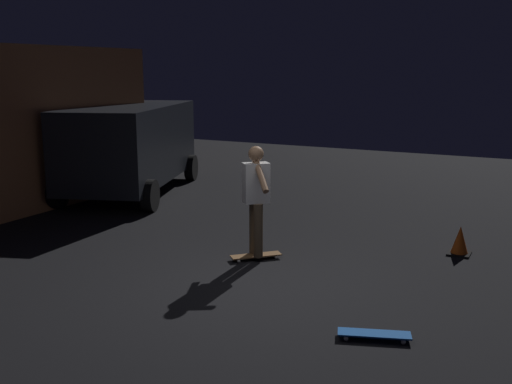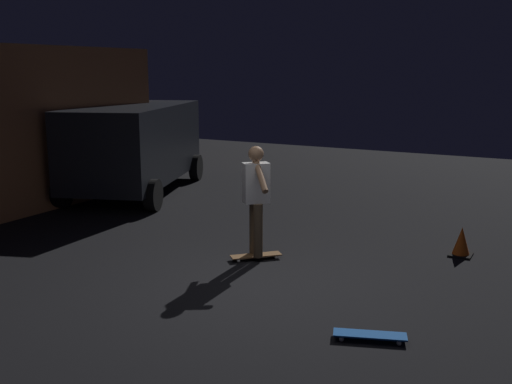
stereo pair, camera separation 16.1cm
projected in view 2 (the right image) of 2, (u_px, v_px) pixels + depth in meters
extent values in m
plane|color=black|center=(249.00, 290.00, 7.82)|extent=(28.00, 28.00, 0.00)
cube|color=black|center=(135.00, 142.00, 13.77)|extent=(4.97, 3.34, 1.70)
cube|color=black|center=(164.00, 119.00, 15.91)|extent=(0.65, 1.67, 0.64)
cylinder|color=black|center=(123.00, 166.00, 15.78)|extent=(0.70, 0.43, 0.66)
cylinder|color=black|center=(196.00, 167.00, 15.49)|extent=(0.70, 0.43, 0.66)
cylinder|color=black|center=(62.00, 192.00, 12.40)|extent=(0.70, 0.43, 0.66)
cylinder|color=black|center=(153.00, 195.00, 12.10)|extent=(0.70, 0.43, 0.66)
cube|color=olive|center=(256.00, 255.00, 9.09)|extent=(0.69, 0.69, 0.02)
sphere|color=silver|center=(273.00, 254.00, 9.26)|extent=(0.05, 0.05, 0.05)
sphere|color=silver|center=(276.00, 257.00, 9.10)|extent=(0.05, 0.05, 0.05)
sphere|color=silver|center=(236.00, 258.00, 9.09)|extent=(0.05, 0.05, 0.05)
sphere|color=silver|center=(238.00, 261.00, 8.93)|extent=(0.05, 0.05, 0.05)
cube|color=#1959B2|center=(370.00, 335.00, 6.38)|extent=(0.45, 0.80, 0.02)
sphere|color=silver|center=(341.00, 339.00, 6.35)|extent=(0.05, 0.05, 0.05)
sphere|color=silver|center=(342.00, 332.00, 6.52)|extent=(0.05, 0.05, 0.05)
sphere|color=silver|center=(399.00, 343.00, 6.26)|extent=(0.05, 0.05, 0.05)
sphere|color=silver|center=(398.00, 336.00, 6.42)|extent=(0.05, 0.05, 0.05)
cylinder|color=brown|center=(254.00, 227.00, 9.10)|extent=(0.14, 0.14, 0.82)
cylinder|color=brown|center=(258.00, 231.00, 8.90)|extent=(0.14, 0.14, 0.82)
cube|color=white|center=(256.00, 183.00, 8.86)|extent=(0.42, 0.42, 0.60)
sphere|color=#936B4C|center=(256.00, 154.00, 8.77)|extent=(0.23, 0.23, 0.23)
cylinder|color=#936B4C|center=(252.00, 170.00, 9.03)|extent=(0.45, 0.45, 0.46)
cylinder|color=#936B4C|center=(260.00, 175.00, 8.62)|extent=(0.45, 0.45, 0.46)
cube|color=black|center=(461.00, 255.00, 9.26)|extent=(0.34, 0.34, 0.03)
cone|color=#EA5914|center=(461.00, 241.00, 9.22)|extent=(0.28, 0.28, 0.46)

